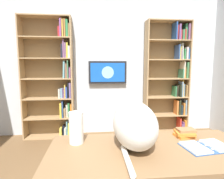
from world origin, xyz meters
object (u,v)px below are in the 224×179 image
object	(u,v)px
cat	(134,122)
open_binder	(206,147)
wall_mounted_tv	(108,72)
desk_book_stack	(185,133)
desk	(153,165)
bookshelf_right	(54,79)
paper_towel_roll	(76,128)
bookshelf_left	(171,77)

from	to	relation	value
cat	open_binder	world-z (taller)	cat
wall_mounted_tv	desk_book_stack	xyz separation A→B (m)	(-0.48, 2.21, -0.44)
desk	bookshelf_right	bearing A→B (deg)	-64.30
cat	open_binder	distance (m)	0.56
cat	paper_towel_roll	size ratio (longest dim) A/B	2.65
bookshelf_left	desk_book_stack	xyz separation A→B (m)	(0.78, 2.12, -0.34)
bookshelf_right	desk_book_stack	size ratio (longest dim) A/B	13.11
wall_mounted_tv	paper_towel_roll	distance (m)	2.31
bookshelf_left	wall_mounted_tv	bearing A→B (deg)	-3.83
bookshelf_right	desk	size ratio (longest dim) A/B	1.48
bookshelf_left	open_binder	xyz separation A→B (m)	(0.73, 2.35, -0.36)
desk_book_stack	wall_mounted_tv	bearing A→B (deg)	-77.78
bookshelf_left	desk_book_stack	distance (m)	2.29
bookshelf_right	paper_towel_roll	size ratio (longest dim) A/B	9.07
cat	open_binder	size ratio (longest dim) A/B	1.83
bookshelf_left	paper_towel_roll	distance (m)	2.75
desk	open_binder	xyz separation A→B (m)	(-0.40, -0.01, 0.12)
wall_mounted_tv	open_binder	world-z (taller)	wall_mounted_tv
bookshelf_left	desk	size ratio (longest dim) A/B	1.47
desk	desk_book_stack	distance (m)	0.44
bookshelf_right	wall_mounted_tv	xyz separation A→B (m)	(-1.01, -0.08, 0.12)
desk	bookshelf_left	bearing A→B (deg)	-115.62
wall_mounted_tv	cat	bearing A→B (deg)	90.19
desk	wall_mounted_tv	bearing A→B (deg)	-86.99
bookshelf_right	wall_mounted_tv	world-z (taller)	bookshelf_right
wall_mounted_tv	cat	xyz separation A→B (m)	(-0.01, 2.33, -0.29)
bookshelf_left	paper_towel_roll	bearing A→B (deg)	52.09
bookshelf_left	open_binder	size ratio (longest dim) A/B	6.20
open_binder	paper_towel_roll	size ratio (longest dim) A/B	1.44
open_binder	desk	bearing A→B (deg)	1.17
bookshelf_left	cat	distance (m)	2.58
bookshelf_right	cat	distance (m)	2.47
wall_mounted_tv	open_binder	bearing A→B (deg)	102.22
paper_towel_roll	desk_book_stack	world-z (taller)	paper_towel_roll
desk_book_stack	desk	bearing A→B (deg)	33.59
cat	paper_towel_roll	distance (m)	0.45
wall_mounted_tv	paper_towel_roll	size ratio (longest dim) A/B	2.99
cat	desk_book_stack	xyz separation A→B (m)	(-0.47, -0.12, -0.15)
bookshelf_right	desk_book_stack	world-z (taller)	bookshelf_right
desk_book_stack	cat	bearing A→B (deg)	14.55
bookshelf_right	desk	xyz separation A→B (m)	(-1.13, 2.36, -0.46)
cat	desk_book_stack	bearing A→B (deg)	-165.45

